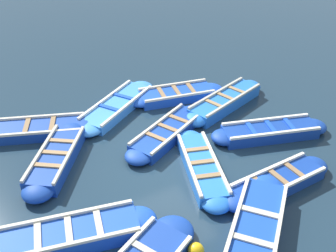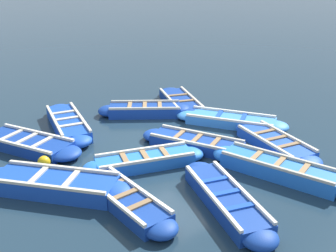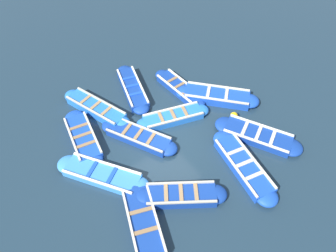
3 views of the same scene
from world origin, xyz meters
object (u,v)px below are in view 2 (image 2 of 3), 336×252
boat_end_of_row (68,124)px  buoy_orange_near (44,162)px  boat_outer_right (27,144)px  boat_stern_in (275,143)px  boat_outer_left (145,161)px  boat_broadside (197,144)px  boat_inner_gap (126,201)px  boat_drifting (55,185)px  boat_mid_row (231,121)px  boat_near_quay (180,102)px  boat_centre (279,169)px  boat_bow_out (145,110)px  boat_alongside (226,199)px

boat_end_of_row → buoy_orange_near: size_ratio=11.60×
boat_outer_right → buoy_orange_near: (-0.03, -1.42, 0.00)m
boat_stern_in → boat_end_of_row: bearing=130.3°
boat_outer_left → boat_broadside: bearing=0.3°
boat_broadside → boat_inner_gap: size_ratio=1.06×
boat_broadside → boat_drifting: (-4.22, 0.20, 0.04)m
boat_mid_row → boat_near_quay: boat_near_quay is taller
boat_drifting → boat_stern_in: size_ratio=1.01×
boat_outer_right → boat_centre: bearing=-49.9°
boat_outer_right → boat_end_of_row: bearing=24.5°
boat_bow_out → boat_end_of_row: bearing=170.3°
boat_end_of_row → boat_stern_in: (4.26, -5.03, -0.03)m
boat_stern_in → boat_broadside: bearing=144.0°
boat_drifting → boat_alongside: boat_drifting is taller
boat_end_of_row → boat_stern_in: size_ratio=1.11×
boat_end_of_row → boat_drifting: size_ratio=1.11×
boat_broadside → boat_near_quay: (1.97, 3.23, -0.01)m
boat_inner_gap → buoy_orange_near: (-0.78, 2.87, 0.00)m
boat_bow_out → boat_stern_in: boat_bow_out is taller
boat_mid_row → boat_stern_in: bearing=-97.3°
boat_mid_row → boat_centre: bearing=-115.4°
boat_inner_gap → buoy_orange_near: 2.97m
boat_drifting → boat_near_quay: (6.19, 3.03, -0.04)m
boat_broadside → boat_mid_row: bearing=18.7°
boat_outer_right → boat_mid_row: bearing=-20.1°
boat_broadside → boat_bow_out: bearing=84.2°
boat_near_quay → boat_stern_in: size_ratio=1.03×
boat_inner_gap → boat_outer_left: boat_outer_left is taller
boat_outer_right → boat_drifting: 2.76m
boat_near_quay → boat_drifting: bearing=-153.9°
boat_broadside → boat_near_quay: boat_broadside is taller
boat_centre → buoy_orange_near: boat_centre is taller
buoy_orange_near → boat_broadside: bearing=-21.0°
boat_centre → boat_near_quay: boat_centre is taller
boat_end_of_row → boat_alongside: (0.98, -6.31, -0.01)m
boat_inner_gap → boat_near_quay: boat_inner_gap is taller
buoy_orange_near → boat_alongside: bearing=-58.3°
boat_outer_right → boat_near_quay: 5.95m
boat_near_quay → boat_outer_left: size_ratio=1.06×
boat_mid_row → boat_stern_in: size_ratio=1.05×
boat_drifting → boat_bow_out: (4.55, 3.00, -0.01)m
boat_outer_right → boat_bow_out: bearing=3.3°
boat_alongside → boat_inner_gap: bearing=144.0°
boat_outer_right → boat_end_of_row: 1.73m
boat_centre → boat_outer_left: 3.47m
boat_stern_in → boat_outer_left: (-3.68, 1.35, 0.01)m
boat_drifting → boat_stern_in: bearing=-14.3°
boat_mid_row → boat_stern_in: (-0.27, -2.08, 0.00)m
boat_end_of_row → boat_outer_left: size_ratio=1.14×
boat_mid_row → boat_near_quay: size_ratio=1.01×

